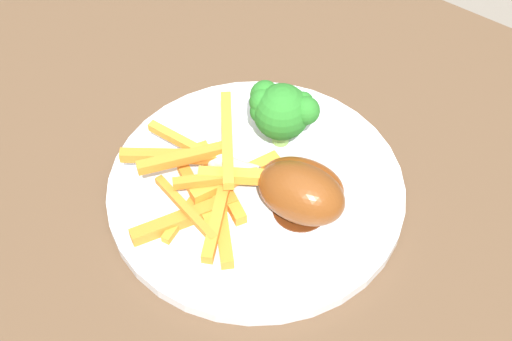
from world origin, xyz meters
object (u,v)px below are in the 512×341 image
dinner_plate (256,188)px  chicken_drumstick_near (296,182)px  dining_table (269,308)px  broccoli_floret_front (279,109)px  carrot_fries_pile (207,184)px  chicken_drumstick_far (295,190)px

dinner_plate → chicken_drumstick_near: 0.05m
dining_table → chicken_drumstick_near: chicken_drumstick_near is taller
broccoli_floret_front → carrot_fries_pile: size_ratio=0.41×
broccoli_floret_front → carrot_fries_pile: broccoli_floret_front is taller
dinner_plate → broccoli_floret_front: bearing=105.3°
carrot_fries_pile → dining_table: bearing=-6.7°
carrot_fries_pile → chicken_drumstick_near: chicken_drumstick_near is taller
broccoli_floret_front → chicken_drumstick_near: size_ratio=0.52×
broccoli_floret_front → chicken_drumstick_near: 0.07m
dining_table → dinner_plate: 0.13m
carrot_fries_pile → chicken_drumstick_near: size_ratio=1.28×
dinner_plate → chicken_drumstick_near: (0.04, 0.01, 0.03)m
carrot_fries_pile → chicken_drumstick_near: bearing=34.6°
chicken_drumstick_far → chicken_drumstick_near: bearing=117.4°
broccoli_floret_front → chicken_drumstick_far: 0.08m
chicken_drumstick_near → dinner_plate: bearing=-166.6°
carrot_fries_pile → chicken_drumstick_near: (0.06, 0.04, 0.01)m
dining_table → dinner_plate: bearing=137.4°
carrot_fries_pile → chicken_drumstick_near: 0.08m
dining_table → chicken_drumstick_far: size_ratio=9.44×
chicken_drumstick_far → carrot_fries_pile: bearing=-153.2°
dining_table → broccoli_floret_front: (-0.06, 0.10, 0.15)m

